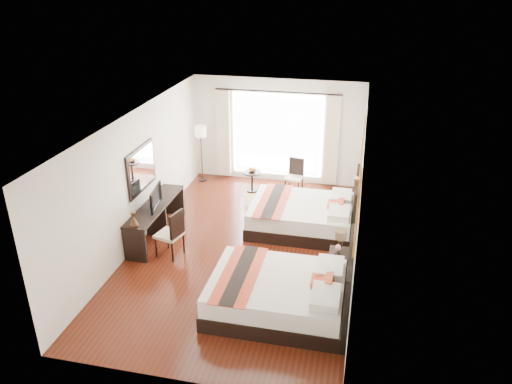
% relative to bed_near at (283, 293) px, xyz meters
% --- Properties ---
extents(floor, '(4.50, 7.50, 0.01)m').
position_rel_bed_near_xyz_m(floor, '(-1.13, 1.85, -0.35)').
color(floor, '#38150A').
rests_on(floor, ground).
extents(ceiling, '(4.50, 7.50, 0.02)m').
position_rel_bed_near_xyz_m(ceiling, '(-1.13, 1.85, 2.45)').
color(ceiling, white).
rests_on(ceiling, wall_headboard).
extents(wall_headboard, '(0.01, 7.50, 2.80)m').
position_rel_bed_near_xyz_m(wall_headboard, '(1.12, 1.85, 1.06)').
color(wall_headboard, silver).
rests_on(wall_headboard, floor).
extents(wall_desk, '(0.01, 7.50, 2.80)m').
position_rel_bed_near_xyz_m(wall_desk, '(-3.37, 1.85, 1.06)').
color(wall_desk, silver).
rests_on(wall_desk, floor).
extents(wall_window, '(4.50, 0.01, 2.80)m').
position_rel_bed_near_xyz_m(wall_window, '(-1.13, 5.59, 1.06)').
color(wall_window, silver).
rests_on(wall_window, floor).
extents(wall_entry, '(4.50, 0.01, 2.80)m').
position_rel_bed_near_xyz_m(wall_entry, '(-1.13, -1.90, 1.06)').
color(wall_entry, silver).
rests_on(wall_entry, floor).
extents(window_glass, '(2.40, 0.02, 2.20)m').
position_rel_bed_near_xyz_m(window_glass, '(-1.13, 5.58, 0.96)').
color(window_glass, white).
rests_on(window_glass, wall_window).
extents(sheer_curtain, '(2.30, 0.02, 2.10)m').
position_rel_bed_near_xyz_m(sheer_curtain, '(-1.13, 5.52, 0.96)').
color(sheer_curtain, white).
rests_on(sheer_curtain, wall_window).
extents(drape_left, '(0.35, 0.14, 2.35)m').
position_rel_bed_near_xyz_m(drape_left, '(-2.58, 5.48, 0.94)').
color(drape_left, beige).
rests_on(drape_left, floor).
extents(drape_right, '(0.35, 0.14, 2.35)m').
position_rel_bed_near_xyz_m(drape_right, '(0.32, 5.48, 0.94)').
color(drape_right, beige).
rests_on(drape_right, floor).
extents(art_panel_near, '(0.03, 0.50, 1.35)m').
position_rel_bed_near_xyz_m(art_panel_near, '(1.10, 0.00, 1.61)').
color(art_panel_near, maroon).
rests_on(art_panel_near, wall_headboard).
extents(art_panel_far, '(0.03, 0.50, 1.35)m').
position_rel_bed_near_xyz_m(art_panel_far, '(1.10, 2.99, 1.61)').
color(art_panel_far, maroon).
rests_on(art_panel_far, wall_headboard).
extents(wall_sconce, '(0.10, 0.14, 0.14)m').
position_rel_bed_near_xyz_m(wall_sconce, '(1.06, 1.39, 1.58)').
color(wall_sconce, '#412617').
rests_on(wall_sconce, wall_headboard).
extents(mirror_frame, '(0.04, 1.25, 0.95)m').
position_rel_bed_near_xyz_m(mirror_frame, '(-3.35, 1.96, 1.21)').
color(mirror_frame, black).
rests_on(mirror_frame, wall_desk).
extents(mirror_glass, '(0.01, 1.12, 0.82)m').
position_rel_bed_near_xyz_m(mirror_glass, '(-3.32, 1.96, 1.21)').
color(mirror_glass, white).
rests_on(mirror_glass, mirror_frame).
extents(bed_near, '(2.36, 1.84, 1.33)m').
position_rel_bed_near_xyz_m(bed_near, '(0.00, 0.00, 0.00)').
color(bed_near, black).
rests_on(bed_near, floor).
extents(bed_far, '(2.34, 1.82, 1.32)m').
position_rel_bed_near_xyz_m(bed_far, '(0.01, 2.99, -0.00)').
color(bed_far, black).
rests_on(bed_far, floor).
extents(nightstand, '(0.37, 0.46, 0.44)m').
position_rel_bed_near_xyz_m(nightstand, '(0.84, 1.39, -0.12)').
color(nightstand, black).
rests_on(nightstand, floor).
extents(table_lamp, '(0.23, 0.23, 0.36)m').
position_rel_bed_near_xyz_m(table_lamp, '(0.85, 1.48, 0.40)').
color(table_lamp, black).
rests_on(table_lamp, nightstand).
extents(vase, '(0.15, 0.15, 0.14)m').
position_rel_bed_near_xyz_m(vase, '(0.82, 1.22, 0.22)').
color(vase, black).
rests_on(vase, nightstand).
extents(console_desk, '(0.50, 2.20, 0.76)m').
position_rel_bed_near_xyz_m(console_desk, '(-3.12, 1.96, 0.03)').
color(console_desk, black).
rests_on(console_desk, floor).
extents(television, '(0.22, 0.79, 0.45)m').
position_rel_bed_near_xyz_m(television, '(-3.10, 1.84, 0.64)').
color(television, black).
rests_on(television, console_desk).
extents(bronze_figurine, '(0.22, 0.22, 0.28)m').
position_rel_bed_near_xyz_m(bronze_figurine, '(-3.12, 0.96, 0.55)').
color(bronze_figurine, '#412617').
rests_on(bronze_figurine, console_desk).
extents(desk_chair, '(0.57, 0.57, 1.01)m').
position_rel_bed_near_xyz_m(desk_chair, '(-2.52, 1.26, -0.03)').
color(desk_chair, '#BDA891').
rests_on(desk_chair, floor).
extents(floor_lamp, '(0.31, 0.31, 1.54)m').
position_rel_bed_near_xyz_m(floor_lamp, '(-3.12, 5.14, 0.96)').
color(floor_lamp, black).
rests_on(floor_lamp, floor).
extents(side_table, '(0.46, 0.46, 0.53)m').
position_rel_bed_near_xyz_m(side_table, '(-1.63, 4.74, -0.08)').
color(side_table, black).
rests_on(side_table, floor).
extents(fruit_bowl, '(0.27, 0.27, 0.05)m').
position_rel_bed_near_xyz_m(fruit_bowl, '(-1.63, 4.77, 0.21)').
color(fruit_bowl, '#4A2D1A').
rests_on(fruit_bowl, side_table).
extents(window_chair, '(0.48, 0.48, 0.90)m').
position_rel_bed_near_xyz_m(window_chair, '(-0.54, 4.88, -0.07)').
color(window_chair, '#BDA891').
rests_on(window_chair, floor).
extents(jute_rug, '(1.58, 1.35, 0.01)m').
position_rel_bed_near_xyz_m(jute_rug, '(-1.02, 4.27, -0.34)').
color(jute_rug, tan).
rests_on(jute_rug, floor).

